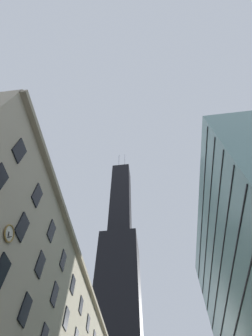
# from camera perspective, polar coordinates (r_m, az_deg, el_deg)

# --- Properties ---
(dark_skyscraper) EXTENTS (28.91, 28.91, 198.36)m
(dark_skyscraper) POSITION_cam_1_polar(r_m,az_deg,el_deg) (125.53, -1.90, -30.90)
(dark_skyscraper) COLOR black
(dark_skyscraper) RESTS_ON ground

